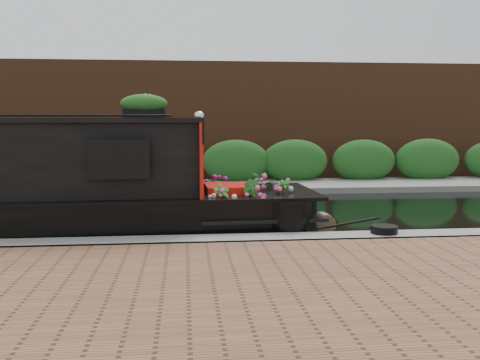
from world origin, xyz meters
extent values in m
plane|color=black|center=(0.00, 0.00, 0.00)|extent=(80.00, 80.00, 0.00)
cube|color=gray|center=(0.00, -3.30, 0.00)|extent=(40.00, 0.60, 0.50)
cube|color=slate|center=(0.00, 4.20, 0.00)|extent=(40.00, 2.40, 0.34)
cube|color=#1F531C|center=(0.00, 5.10, 0.00)|extent=(40.00, 1.10, 2.80)
cube|color=brown|center=(0.00, 7.20, 0.00)|extent=(40.00, 1.00, 8.00)
cube|color=#BE1107|center=(1.06, -1.97, 1.37)|extent=(0.12, 1.69, 1.30)
cube|color=black|center=(-0.22, -2.83, 1.45)|extent=(0.87, 0.06, 0.53)
cube|color=#BE1107|center=(1.56, -1.97, 0.67)|extent=(0.80, 0.90, 0.48)
sphere|color=silver|center=(1.07, -2.11, 2.13)|extent=(0.17, 0.17, 0.17)
sphere|color=silver|center=(1.07, -1.84, 2.13)|extent=(0.17, 0.17, 0.17)
cube|color=black|center=(0.12, -1.97, 2.18)|extent=(0.73, 0.27, 0.15)
ellipsoid|color=orange|center=(0.12, -1.97, 2.37)|extent=(0.79, 0.27, 0.23)
imported|color=#256020|center=(1.41, -2.72, 0.73)|extent=(0.38, 0.34, 0.59)
imported|color=#256020|center=(1.93, -2.54, 0.75)|extent=(0.43, 0.45, 0.63)
imported|color=#256020|center=(2.33, -1.46, 0.75)|extent=(0.58, 0.51, 0.62)
imported|color=#256020|center=(2.54, -2.13, 0.73)|extent=(0.46, 0.46, 0.58)
imported|color=#256020|center=(1.41, -1.24, 0.70)|extent=(0.32, 0.34, 0.53)
cylinder|color=brown|center=(3.33, -1.97, 0.18)|extent=(0.37, 0.37, 0.37)
cylinder|color=black|center=(4.00, -3.21, 0.31)|extent=(0.43, 0.43, 0.12)
camera|label=1|loc=(0.81, -11.40, 2.09)|focal=40.00mm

